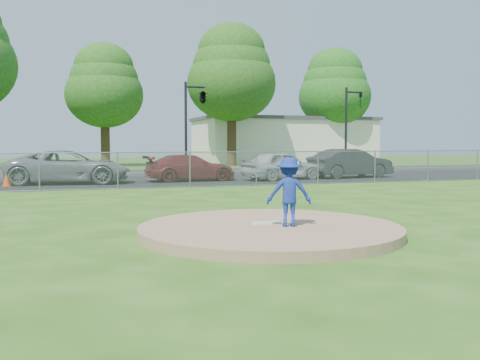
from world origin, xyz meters
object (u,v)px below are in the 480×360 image
object	(u,v)px
parked_car_charcoal	(350,163)
tree_center	(104,85)
pitcher	(289,192)
parked_car_pearl	(282,165)
traffic_cone	(7,179)
parked_car_gray	(69,167)
traffic_signal_right	(349,121)
tree_far_right	(335,87)
commercial_building	(282,140)
tree_right	(232,72)
parked_car_darkred	(190,168)
traffic_signal_center	(201,98)

from	to	relation	value
parked_car_charcoal	tree_center	bearing A→B (deg)	24.13
pitcher	parked_car_pearl	distance (m)	16.54
traffic_cone	parked_car_gray	xyz separation A→B (m)	(2.57, 0.88, 0.44)
traffic_cone	parked_car_pearl	xyz separation A→B (m)	(12.95, 0.35, 0.40)
traffic_signal_right	parked_car_charcoal	size ratio (longest dim) A/B	1.19
tree_far_right	commercial_building	bearing A→B (deg)	143.13
traffic_signal_right	parked_car_pearl	distance (m)	10.70
tree_far_right	parked_car_gray	xyz separation A→B (m)	(-23.89, -19.37, -6.28)
commercial_building	tree_center	world-z (taller)	tree_center
tree_right	parked_car_charcoal	world-z (taller)	tree_right
traffic_signal_right	parked_car_gray	bearing A→B (deg)	-160.63
parked_car_charcoal	parked_car_gray	bearing A→B (deg)	81.34
parked_car_gray	tree_right	bearing A→B (deg)	-30.54
traffic_signal_right	parked_car_darkred	size ratio (longest dim) A/B	1.25
parked_car_darkred	commercial_building	bearing A→B (deg)	-35.81
tree_right	traffic_signal_right	world-z (taller)	tree_right
commercial_building	parked_car_darkred	xyz separation A→B (m)	(-14.15, -22.32, -1.50)
tree_far_right	parked_car_charcoal	xyz separation A→B (m)	(-9.35, -19.54, -6.28)
parked_car_gray	parked_car_pearl	bearing A→B (deg)	-85.25
parked_car_darkred	traffic_signal_right	bearing A→B (deg)	-66.41
tree_right	traffic_signal_right	size ratio (longest dim) A/B	2.08
commercial_building	parked_car_gray	xyz separation A→B (m)	(-19.89, -22.37, -1.38)
parked_car_pearl	traffic_signal_center	bearing A→B (deg)	4.70
commercial_building	pitcher	world-z (taller)	commercial_building
traffic_signal_right	traffic_cone	size ratio (longest dim) A/B	8.40
traffic_signal_right	tree_far_right	bearing A→B (deg)	66.09
pitcher	parked_car_charcoal	bearing A→B (deg)	-106.43
tree_right	tree_far_right	size ratio (longest dim) A/B	1.08
traffic_signal_center	parked_car_charcoal	world-z (taller)	traffic_signal_center
parked_car_pearl	tree_right	bearing A→B (deg)	-23.81
traffic_signal_center	traffic_cone	xyz separation A→B (m)	(-10.42, -7.25, -4.27)
pitcher	traffic_cone	bearing A→B (deg)	-48.80
traffic_cone	parked_car_darkred	distance (m)	8.36
tree_center	parked_car_pearl	size ratio (longest dim) A/B	2.30
parked_car_pearl	parked_car_charcoal	size ratio (longest dim) A/B	0.91
tree_center	pitcher	bearing A→B (deg)	-87.80
parked_car_pearl	traffic_signal_right	bearing A→B (deg)	-63.67
traffic_signal_right	traffic_cone	world-z (taller)	traffic_signal_right
traffic_signal_right	tree_center	bearing A→B (deg)	141.78
tree_far_right	parked_car_charcoal	size ratio (longest dim) A/B	2.28
tree_far_right	parked_car_darkred	xyz separation A→B (m)	(-18.15, -19.32, -6.40)
traffic_signal_center	traffic_cone	distance (m)	13.40
tree_center	traffic_signal_center	bearing A→B (deg)	-67.51
traffic_signal_right	parked_car_darkred	distance (m)	14.17
tree_right	traffic_cone	bearing A→B (deg)	-131.86
commercial_building	parked_car_darkred	size ratio (longest dim) A/B	3.65
traffic_signal_right	pitcher	world-z (taller)	traffic_signal_right
tree_far_right	parked_car_pearl	xyz separation A→B (m)	(-13.51, -19.90, -6.32)
tree_center	pitcher	world-z (taller)	tree_center
commercial_building	tree_center	size ratio (longest dim) A/B	1.67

